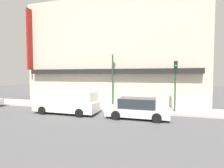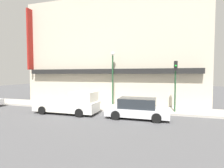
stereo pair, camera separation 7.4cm
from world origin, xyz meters
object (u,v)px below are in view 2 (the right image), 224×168
Objects in this scene: parked_car at (137,109)px; traffic_light at (175,77)px; street_lamp at (113,72)px; fire_hydrant at (89,103)px; pickup_truck at (70,104)px.

traffic_light is (2.77, 2.35, 2.30)m from parked_car.
street_lamp is at bearing 165.95° from traffic_light.
fire_hydrant is 8.19m from traffic_light.
pickup_truck is 7.65× the size of fire_hydrant.
traffic_light is at bearing -0.27° from fire_hydrant.
street_lamp is at bearing 35.38° from fire_hydrant.
parked_car is 0.87× the size of street_lamp.
pickup_truck is 1.17× the size of parked_car.
parked_car is 4.30m from traffic_light.
street_lamp is (2.57, 3.80, 2.72)m from pickup_truck.
parked_car is at bearing -139.74° from traffic_light.
fire_hydrant is 0.17× the size of traffic_light.
fire_hydrant is at bearing 77.08° from pickup_truck.
pickup_truck is at bearing -164.34° from traffic_light.
traffic_light reaches higher than pickup_truck.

